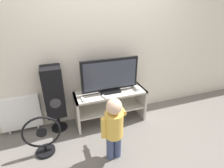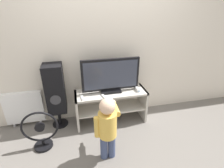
{
  "view_description": "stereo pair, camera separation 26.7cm",
  "coord_description": "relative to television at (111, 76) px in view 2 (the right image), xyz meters",
  "views": [
    {
      "loc": [
        -0.8,
        -2.16,
        1.9
      ],
      "look_at": [
        0.0,
        0.12,
        0.74
      ],
      "focal_mm": 28.0,
      "sensor_mm": 36.0,
      "label": 1
    },
    {
      "loc": [
        -0.54,
        -2.23,
        1.9
      ],
      "look_at": [
        0.0,
        0.12,
        0.74
      ],
      "focal_mm": 28.0,
      "sensor_mm": 36.0,
      "label": 2
    }
  ],
  "objects": [
    {
      "name": "tv_stand",
      "position": [
        0.0,
        -0.02,
        -0.46
      ],
      "size": [
        1.16,
        0.4,
        0.56
      ],
      "color": "beige",
      "rests_on": "ground_plane"
    },
    {
      "name": "remote_secondary",
      "position": [
        -0.14,
        -0.17,
        -0.26
      ],
      "size": [
        0.07,
        0.13,
        0.03
      ],
      "color": "white",
      "rests_on": "tv_stand"
    },
    {
      "name": "wall_back",
      "position": [
        0.0,
        0.26,
        0.47
      ],
      "size": [
        10.0,
        0.06,
        2.6
      ],
      "color": "silver",
      "rests_on": "ground_plane"
    },
    {
      "name": "child",
      "position": [
        -0.21,
        -0.76,
        -0.31
      ],
      "size": [
        0.34,
        0.5,
        0.89
      ],
      "color": "#3F4C72",
      "rests_on": "ground_plane"
    },
    {
      "name": "radiator",
      "position": [
        -1.4,
        0.19,
        -0.5
      ],
      "size": [
        0.6,
        0.08,
        0.61
      ],
      "color": "white",
      "rests_on": "ground_plane"
    },
    {
      "name": "ground_plane",
      "position": [
        0.0,
        -0.22,
        -0.83
      ],
      "size": [
        16.0,
        16.0,
        0.0
      ],
      "primitive_type": "plane",
      "color": "slate"
    },
    {
      "name": "speaker_tower",
      "position": [
        -0.86,
        0.07,
        -0.18
      ],
      "size": [
        0.28,
        0.29,
        1.07
      ],
      "color": "black",
      "rests_on": "ground_plane"
    },
    {
      "name": "television",
      "position": [
        0.0,
        0.0,
        0.0
      ],
      "size": [
        0.91,
        0.2,
        0.55
      ],
      "color": "black",
      "rests_on": "tv_stand"
    },
    {
      "name": "floor_fan",
      "position": [
        -1.08,
        -0.4,
        -0.57
      ],
      "size": [
        0.49,
        0.25,
        0.6
      ],
      "color": "black",
      "rests_on": "ground_plane"
    },
    {
      "name": "game_console",
      "position": [
        0.43,
        -0.05,
        -0.25
      ],
      "size": [
        0.04,
        0.18,
        0.05
      ],
      "color": "white",
      "rests_on": "tv_stand"
    },
    {
      "name": "remote_primary",
      "position": [
        -0.47,
        -0.13,
        -0.26
      ],
      "size": [
        0.04,
        0.13,
        0.03
      ],
      "color": "white",
      "rests_on": "tv_stand"
    }
  ]
}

